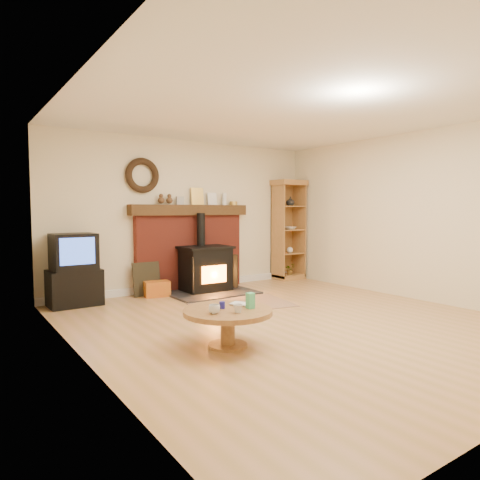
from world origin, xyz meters
TOP-DOWN VIEW (x-y plane):
  - ground at (0.00, 0.00)m, footprint 5.50×5.50m
  - room_shell at (-0.02, 0.09)m, footprint 5.02×5.52m
  - chimney_breast at (0.00, 2.67)m, footprint 2.20×0.22m
  - wood_stove at (0.10, 2.28)m, footprint 1.40×1.00m
  - area_rug at (0.03, 1.19)m, footprint 1.63×1.27m
  - tv_unit at (-2.00, 2.47)m, footprint 0.73×0.53m
  - curio_cabinet at (2.14, 2.55)m, footprint 0.64×0.46m
  - firelog_box at (-0.75, 2.40)m, footprint 0.43×0.31m
  - leaning_painting at (-0.86, 2.55)m, footprint 0.46×0.12m
  - fire_tools at (0.68, 2.50)m, footprint 0.16×0.16m
  - coffee_table at (-1.19, -0.38)m, footprint 0.91×0.91m

SIDE VIEW (x-z plane):
  - ground at x=0.00m, z-range 0.00..0.00m
  - area_rug at x=0.03m, z-range 0.00..0.01m
  - firelog_box at x=-0.75m, z-range 0.00..0.25m
  - fire_tools at x=0.68m, z-range -0.22..0.48m
  - leaning_painting at x=-0.86m, z-range 0.00..0.55m
  - coffee_table at x=-1.19m, z-range 0.04..0.59m
  - wood_stove at x=0.10m, z-range -0.29..1.05m
  - tv_unit at x=-2.00m, z-range -0.02..1.03m
  - chimney_breast at x=0.00m, z-range -0.09..1.69m
  - curio_cabinet at x=2.14m, z-range 0.00..1.98m
  - room_shell at x=-0.02m, z-range 0.41..3.02m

